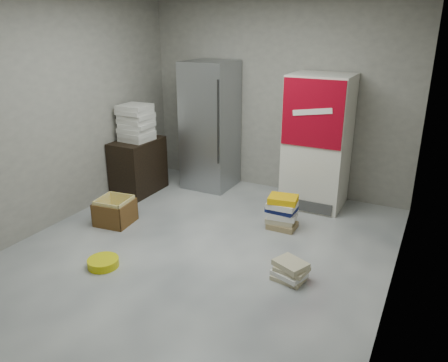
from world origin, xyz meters
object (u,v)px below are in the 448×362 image
object	(u,v)px
steel_fridge	(210,126)
coke_cooler	(318,142)
wood_shelf	(138,166)
phonebook_stack_main	(282,212)
cardboard_box	(115,213)

from	to	relation	value
steel_fridge	coke_cooler	xyz separation A→B (m)	(1.65, -0.01, -0.05)
wood_shelf	phonebook_stack_main	size ratio (longest dim) A/B	1.88
wood_shelf	phonebook_stack_main	world-z (taller)	wood_shelf
coke_cooler	phonebook_stack_main	distance (m)	1.16
coke_cooler	wood_shelf	bearing A→B (deg)	-163.72
steel_fridge	cardboard_box	distance (m)	1.99
coke_cooler	cardboard_box	bearing A→B (deg)	-139.70
steel_fridge	phonebook_stack_main	bearing A→B (deg)	-31.47
coke_cooler	phonebook_stack_main	size ratio (longest dim) A/B	4.24
coke_cooler	wood_shelf	xyz separation A→B (m)	(-2.48, -0.72, -0.50)
coke_cooler	phonebook_stack_main	xyz separation A→B (m)	(-0.14, -0.92, -0.69)
coke_cooler	cardboard_box	xyz separation A→B (m)	(-2.07, -1.76, -0.77)
coke_cooler	wood_shelf	world-z (taller)	coke_cooler
phonebook_stack_main	coke_cooler	bearing A→B (deg)	81.66
coke_cooler	steel_fridge	bearing A→B (deg)	179.82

